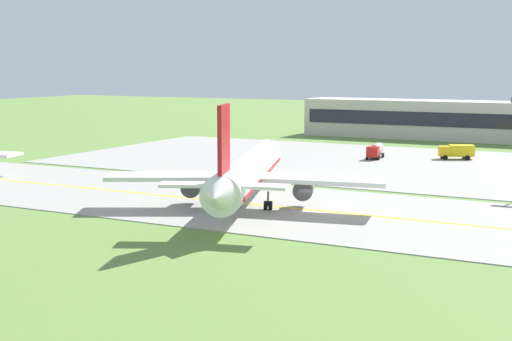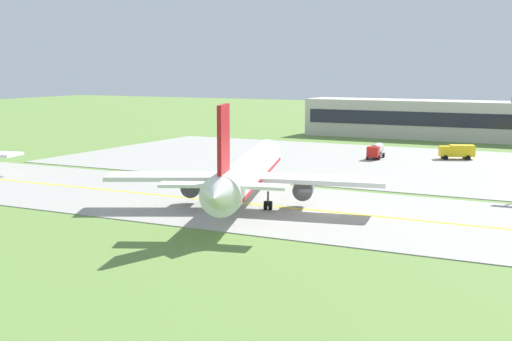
# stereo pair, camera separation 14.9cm
# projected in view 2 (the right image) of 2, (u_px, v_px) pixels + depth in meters

# --- Properties ---
(ground_plane) EXTENTS (500.00, 500.00, 0.00)m
(ground_plane) POSITION_uv_depth(u_px,v_px,m) (312.00, 211.00, 81.66)
(ground_plane) COLOR olive
(taxiway_strip) EXTENTS (240.00, 28.00, 0.10)m
(taxiway_strip) POSITION_uv_depth(u_px,v_px,m) (312.00, 210.00, 81.66)
(taxiway_strip) COLOR #9E9B93
(taxiway_strip) RESTS_ON ground
(apron_pad) EXTENTS (140.00, 52.00, 0.10)m
(apron_pad) POSITION_uv_depth(u_px,v_px,m) (473.00, 170.00, 114.05)
(apron_pad) COLOR #9E9B93
(apron_pad) RESTS_ON ground
(taxiway_centreline) EXTENTS (220.00, 0.60, 0.01)m
(taxiway_centreline) POSITION_uv_depth(u_px,v_px,m) (312.00, 210.00, 81.65)
(taxiway_centreline) COLOR yellow
(taxiway_centreline) RESTS_ON taxiway_strip
(airplane_lead) EXTENTS (31.66, 38.51, 12.70)m
(airplane_lead) POSITION_uv_depth(u_px,v_px,m) (247.00, 172.00, 83.15)
(airplane_lead) COLOR white
(airplane_lead) RESTS_ON ground
(service_truck_baggage) EXTENTS (6.31, 4.36, 2.60)m
(service_truck_baggage) POSITION_uv_depth(u_px,v_px,m) (457.00, 151.00, 126.31)
(service_truck_baggage) COLOR yellow
(service_truck_baggage) RESTS_ON ground
(service_truck_fuel) EXTENTS (2.83, 6.18, 2.65)m
(service_truck_fuel) POSITION_uv_depth(u_px,v_px,m) (376.00, 150.00, 127.32)
(service_truck_fuel) COLOR red
(service_truck_fuel) RESTS_ON ground
(terminal_building) EXTENTS (68.76, 11.06, 9.85)m
(terminal_building) POSITION_uv_depth(u_px,v_px,m) (456.00, 120.00, 160.47)
(terminal_building) COLOR beige
(terminal_building) RESTS_ON ground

